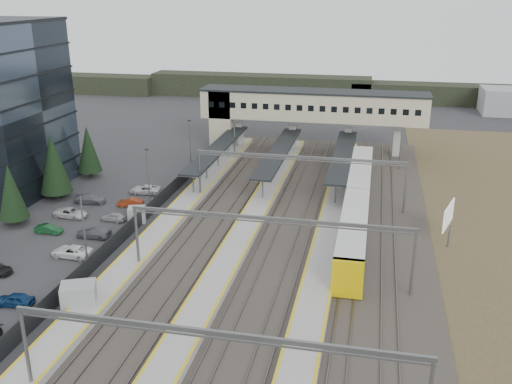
% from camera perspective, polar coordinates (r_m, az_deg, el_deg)
% --- Properties ---
extents(ground, '(220.00, 220.00, 0.00)m').
position_cam_1_polar(ground, '(68.52, -7.43, -4.78)').
color(ground, '#2B2B2D').
rests_on(ground, ground).
extents(car_park, '(10.64, 44.80, 1.29)m').
position_cam_1_polar(car_park, '(68.49, -19.54, -5.27)').
color(car_park, silver).
rests_on(car_park, ground).
extents(lampposts, '(0.50, 53.25, 8.07)m').
position_cam_1_polar(lampposts, '(70.89, -13.38, -0.53)').
color(lampposts, slate).
rests_on(lampposts, ground).
extents(fence, '(0.08, 90.00, 2.00)m').
position_cam_1_polar(fence, '(74.65, -10.94, -2.05)').
color(fence, '#26282B').
rests_on(fence, ground).
extents(relay_cabin_near, '(3.77, 3.34, 2.60)m').
position_cam_1_polar(relay_cabin_near, '(56.01, -17.28, -9.98)').
color(relay_cabin_near, gray).
rests_on(relay_cabin_near, ground).
extents(relay_cabin_far, '(2.58, 2.34, 1.98)m').
position_cam_1_polar(relay_cabin_far, '(74.32, -11.82, -2.22)').
color(relay_cabin_far, gray).
rests_on(relay_cabin_far, ground).
extents(rail_corridor, '(34.00, 90.00, 0.92)m').
position_cam_1_polar(rail_corridor, '(70.55, 1.09, -3.61)').
color(rail_corridor, '#37322C').
rests_on(rail_corridor, ground).
extents(canopies, '(23.10, 30.00, 3.28)m').
position_cam_1_polar(canopies, '(90.19, 2.30, 4.07)').
color(canopies, black).
rests_on(canopies, ground).
extents(footbridge, '(40.40, 6.40, 11.20)m').
position_cam_1_polar(footbridge, '(103.59, 4.15, 8.36)').
color(footbridge, '#B4AB8B').
rests_on(footbridge, ground).
extents(gantries, '(28.40, 62.28, 7.17)m').
position_cam_1_polar(gantries, '(66.20, 3.05, 0.08)').
color(gantries, slate).
rests_on(gantries, ground).
extents(train, '(3.04, 42.29, 3.83)m').
position_cam_1_polar(train, '(74.21, 10.07, -1.15)').
color(train, silver).
rests_on(train, ground).
extents(billboard, '(1.72, 5.19, 4.47)m').
position_cam_1_polar(billboard, '(70.60, 18.68, -2.34)').
color(billboard, slate).
rests_on(billboard, ground).
extents(treeline_far, '(170.00, 19.00, 7.00)m').
position_cam_1_polar(treeline_far, '(153.04, 12.87, 9.71)').
color(treeline_far, black).
rests_on(treeline_far, ground).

